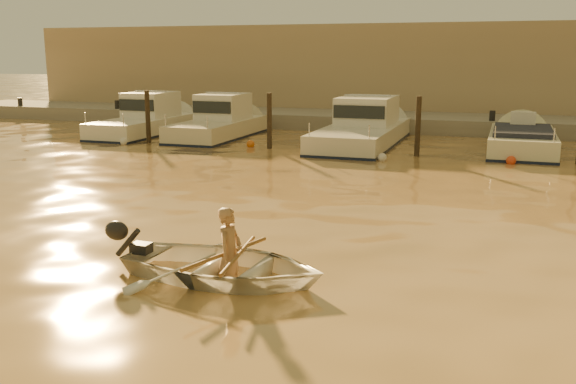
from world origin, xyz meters
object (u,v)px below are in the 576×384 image
at_px(moored_boat_2, 363,128).
at_px(moored_boat_3, 522,145).
at_px(moored_boat_0, 144,120).
at_px(dinghy, 224,266).
at_px(moored_boat_1, 218,122).
at_px(person, 230,254).
at_px(waterfront_building, 458,73).

xyz_separation_m(moored_boat_2, moored_boat_3, (5.70, 0.00, -0.40)).
bearing_deg(moored_boat_0, dinghy, -55.05).
distance_m(moored_boat_1, moored_boat_3, 11.73).
bearing_deg(moored_boat_0, moored_boat_1, 0.00).
bearing_deg(person, moored_boat_1, 27.83).
bearing_deg(moored_boat_1, waterfront_building, 52.02).
xyz_separation_m(person, moored_boat_2, (-1.35, 15.32, 0.21)).
distance_m(dinghy, waterfront_building, 26.44).
bearing_deg(moored_boat_0, moored_boat_3, 0.00).
xyz_separation_m(moored_boat_2, waterfront_building, (2.56, 11.00, 1.77)).
bearing_deg(moored_boat_1, moored_boat_2, 0.00).
height_order(person, moored_boat_1, moored_boat_1).
height_order(dinghy, waterfront_building, waterfront_building).
height_order(moored_boat_1, waterfront_building, waterfront_building).
xyz_separation_m(moored_boat_0, waterfront_building, (12.01, 11.00, 1.77)).
bearing_deg(moored_boat_2, dinghy, -85.34).
xyz_separation_m(dinghy, moored_boat_2, (-1.25, 15.32, 0.41)).
xyz_separation_m(moored_boat_0, moored_boat_2, (9.46, 0.00, 0.00)).
bearing_deg(dinghy, moored_boat_1, 27.53).
bearing_deg(moored_boat_0, moored_boat_2, 0.00).
bearing_deg(moored_boat_3, person, -105.85).
relative_size(moored_boat_0, moored_boat_1, 1.05).
bearing_deg(moored_boat_1, moored_boat_3, 0.00).
bearing_deg(waterfront_building, moored_boat_0, -137.52).
distance_m(moored_boat_0, moored_boat_1, 3.43).
distance_m(moored_boat_1, waterfront_building, 14.07).
height_order(moored_boat_2, waterfront_building, waterfront_building).
distance_m(person, waterfront_building, 26.42).
height_order(person, moored_boat_3, person).
relative_size(dinghy, person, 2.22).
bearing_deg(moored_boat_2, waterfront_building, 76.91).
relative_size(moored_boat_3, waterfront_building, 0.13).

